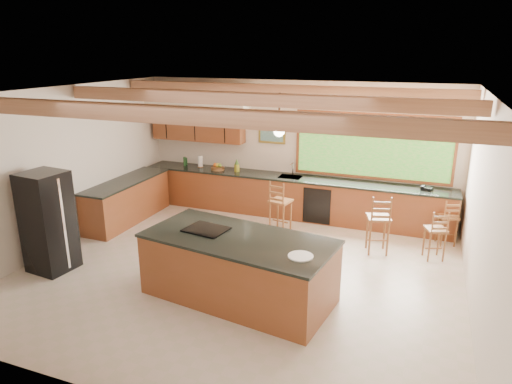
% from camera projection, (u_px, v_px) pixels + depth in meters
% --- Properties ---
extents(ground, '(7.20, 7.20, 0.00)m').
position_uv_depth(ground, '(240.00, 270.00, 7.85)').
color(ground, beige).
rests_on(ground, ground).
extents(room_shell, '(7.27, 6.54, 3.02)m').
position_uv_depth(room_shell, '(245.00, 136.00, 7.82)').
color(room_shell, beige).
rests_on(room_shell, ground).
extents(counter_run, '(7.12, 3.10, 1.22)m').
position_uv_depth(counter_run, '(250.00, 197.00, 10.23)').
color(counter_run, brown).
rests_on(counter_run, ground).
extents(island, '(3.00, 1.73, 1.01)m').
position_uv_depth(island, '(239.00, 267.00, 6.87)').
color(island, brown).
rests_on(island, ground).
extents(refrigerator, '(0.74, 0.72, 1.72)m').
position_uv_depth(refrigerator, '(48.00, 222.00, 7.66)').
color(refrigerator, black).
rests_on(refrigerator, ground).
extents(bar_stool_a, '(0.47, 0.47, 1.12)m').
position_uv_depth(bar_stool_a, '(280.00, 202.00, 9.26)').
color(bar_stool_a, brown).
rests_on(bar_stool_a, ground).
extents(bar_stool_b, '(0.51, 0.51, 1.14)m').
position_uv_depth(bar_stool_b, '(378.00, 219.00, 8.31)').
color(bar_stool_b, brown).
rests_on(bar_stool_b, ground).
extents(bar_stool_c, '(0.44, 0.44, 0.95)m').
position_uv_depth(bar_stool_c, '(436.00, 231.00, 8.09)').
color(bar_stool_c, brown).
rests_on(bar_stool_c, ground).
extents(bar_stool_d, '(0.43, 0.43, 0.94)m').
position_uv_depth(bar_stool_d, '(448.00, 218.00, 8.70)').
color(bar_stool_d, brown).
rests_on(bar_stool_d, ground).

